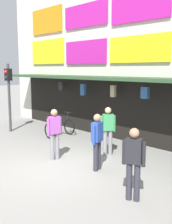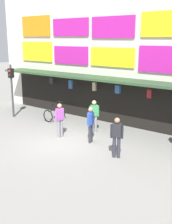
% 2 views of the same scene
% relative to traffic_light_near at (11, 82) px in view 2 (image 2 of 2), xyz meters
% --- Properties ---
extents(ground_plane, '(80.00, 80.00, 0.00)m').
position_rel_traffic_light_near_xyz_m(ground_plane, '(5.44, -1.37, -2.14)').
color(ground_plane, gray).
extents(shopfront, '(18.00, 2.60, 8.00)m').
position_rel_traffic_light_near_xyz_m(shopfront, '(5.44, 3.20, 1.82)').
color(shopfront, beige).
rests_on(shopfront, ground).
extents(traffic_light_near, '(0.32, 0.35, 3.20)m').
position_rel_traffic_light_near_xyz_m(traffic_light_near, '(0.00, 0.00, 0.00)').
color(traffic_light_near, '#38383D').
rests_on(traffic_light_near, ground).
extents(bicycle_parked, '(0.75, 1.18, 1.05)m').
position_rel_traffic_light_near_xyz_m(bicycle_parked, '(2.48, 1.07, -1.75)').
color(bicycle_parked, black).
rests_on(bicycle_parked, ground).
extents(pedestrian_in_black, '(0.39, 0.45, 1.68)m').
position_rel_traffic_light_near_xyz_m(pedestrian_in_black, '(5.69, 0.65, -1.19)').
color(pedestrian_in_black, gray).
rests_on(pedestrian_in_black, ground).
extents(pedestrian_in_red, '(0.49, 0.35, 1.68)m').
position_rel_traffic_light_near_xyz_m(pedestrian_in_red, '(8.32, -1.41, -1.19)').
color(pedestrian_in_red, '#2D2D38').
rests_on(pedestrian_in_red, ground).
extents(pedestrian_in_white, '(0.31, 0.51, 1.68)m').
position_rel_traffic_light_near_xyz_m(pedestrian_in_white, '(6.44, -0.64, -1.19)').
color(pedestrian_in_white, '#2D2D38').
rests_on(pedestrian_in_white, ground).
extents(pedestrian_in_blue, '(0.27, 0.53, 1.68)m').
position_rel_traffic_light_near_xyz_m(pedestrian_in_blue, '(4.82, -0.97, -1.19)').
color(pedestrian_in_blue, gray).
rests_on(pedestrian_in_blue, ground).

